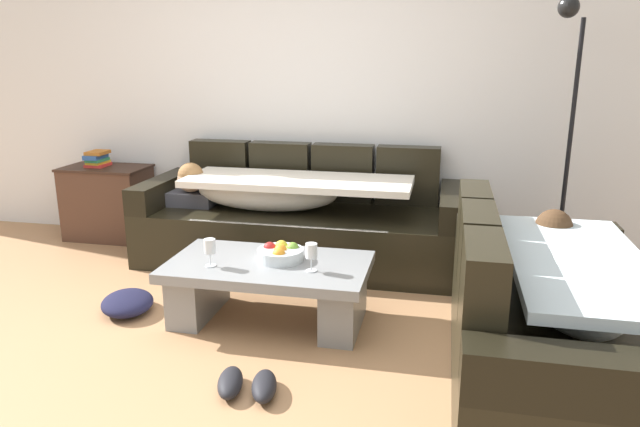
% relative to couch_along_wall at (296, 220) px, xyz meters
% --- Properties ---
extents(ground_plane, '(14.00, 14.00, 0.00)m').
position_rel_couch_along_wall_xyz_m(ground_plane, '(-0.17, -1.63, -0.33)').
color(ground_plane, '#AF7D54').
extents(back_wall, '(9.00, 0.10, 2.70)m').
position_rel_couch_along_wall_xyz_m(back_wall, '(-0.17, 0.52, 1.02)').
color(back_wall, white).
rests_on(back_wall, ground_plane).
extents(couch_along_wall, '(2.46, 0.92, 0.88)m').
position_rel_couch_along_wall_xyz_m(couch_along_wall, '(0.00, 0.00, 0.00)').
color(couch_along_wall, black).
rests_on(couch_along_wall, ground_plane).
extents(couch_near_window, '(0.92, 1.82, 0.88)m').
position_rel_couch_along_wall_xyz_m(couch_near_window, '(1.64, -1.53, 0.01)').
color(couch_near_window, black).
rests_on(couch_near_window, ground_plane).
extents(coffee_table, '(1.20, 0.68, 0.38)m').
position_rel_couch_along_wall_xyz_m(coffee_table, '(0.11, -1.10, -0.09)').
color(coffee_table, gray).
rests_on(coffee_table, ground_plane).
extents(fruit_bowl, '(0.28, 0.28, 0.10)m').
position_rel_couch_along_wall_xyz_m(fruit_bowl, '(0.17, -1.04, 0.09)').
color(fruit_bowl, silver).
rests_on(fruit_bowl, coffee_table).
extents(wine_glass_near_left, '(0.07, 0.07, 0.17)m').
position_rel_couch_along_wall_xyz_m(wine_glass_near_left, '(-0.20, -1.23, 0.17)').
color(wine_glass_near_left, silver).
rests_on(wine_glass_near_left, coffee_table).
extents(wine_glass_near_right, '(0.07, 0.07, 0.17)m').
position_rel_couch_along_wall_xyz_m(wine_glass_near_right, '(0.40, -1.19, 0.17)').
color(wine_glass_near_right, silver).
rests_on(wine_glass_near_right, coffee_table).
extents(side_cabinet, '(0.72, 0.44, 0.64)m').
position_rel_couch_along_wall_xyz_m(side_cabinet, '(-1.77, 0.22, -0.01)').
color(side_cabinet, '#4E3123').
rests_on(side_cabinet, ground_plane).
extents(book_stack_on_cabinet, '(0.17, 0.23, 0.14)m').
position_rel_couch_along_wall_xyz_m(book_stack_on_cabinet, '(-1.83, 0.23, 0.38)').
color(book_stack_on_cabinet, red).
rests_on(book_stack_on_cabinet, side_cabinet).
extents(floor_lamp, '(0.33, 0.31, 1.95)m').
position_rel_couch_along_wall_xyz_m(floor_lamp, '(1.92, 0.12, 0.79)').
color(floor_lamp, black).
rests_on(floor_lamp, ground_plane).
extents(pair_of_shoes, '(0.35, 0.30, 0.09)m').
position_rel_couch_along_wall_xyz_m(pair_of_shoes, '(0.24, -1.88, -0.28)').
color(pair_of_shoes, black).
rests_on(pair_of_shoes, ground_plane).
extents(crumpled_garment, '(0.47, 0.50, 0.12)m').
position_rel_couch_along_wall_xyz_m(crumpled_garment, '(-0.80, -1.17, -0.27)').
color(crumpled_garment, '#191933').
rests_on(crumpled_garment, ground_plane).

